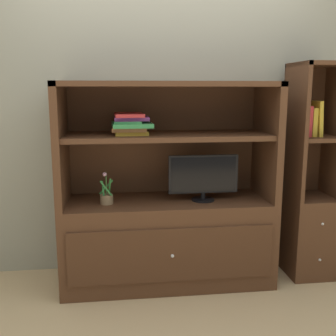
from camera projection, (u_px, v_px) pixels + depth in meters
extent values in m
plane|color=tan|center=(174.00, 306.00, 2.75)|extent=(8.00, 8.00, 0.00)
cube|color=gray|center=(162.00, 95.00, 3.22)|extent=(6.00, 0.10, 2.80)
cube|color=#4C2D1C|center=(167.00, 240.00, 3.08)|extent=(1.56, 0.55, 0.64)
cube|color=#462A19|center=(172.00, 255.00, 2.80)|extent=(1.43, 0.02, 0.38)
sphere|color=silver|center=(172.00, 256.00, 2.79)|extent=(0.02, 0.02, 0.02)
cube|color=#4C2D1C|center=(61.00, 144.00, 2.85)|extent=(0.05, 0.55, 0.86)
cube|color=#4C2D1C|center=(267.00, 141.00, 3.03)|extent=(0.05, 0.55, 0.86)
cube|color=#4C2D1C|center=(163.00, 138.00, 3.20)|extent=(1.56, 0.02, 0.86)
cube|color=#4C2D1C|center=(167.00, 84.00, 2.86)|extent=(1.56, 0.55, 0.04)
cube|color=#4C2D1C|center=(167.00, 136.00, 2.93)|extent=(1.46, 0.50, 0.04)
cylinder|color=black|center=(203.00, 200.00, 3.00)|extent=(0.17, 0.17, 0.01)
cylinder|color=black|center=(203.00, 196.00, 2.99)|extent=(0.03, 0.03, 0.05)
cube|color=black|center=(203.00, 174.00, 2.96)|extent=(0.51, 0.02, 0.28)
cube|color=black|center=(204.00, 174.00, 2.95)|extent=(0.48, 0.00, 0.25)
cylinder|color=#8C7251|center=(107.00, 199.00, 2.91)|extent=(0.09, 0.09, 0.07)
cylinder|color=#3D6B33|center=(106.00, 184.00, 2.88)|extent=(0.01, 0.01, 0.16)
cube|color=#2D7A38|center=(110.00, 188.00, 2.90)|extent=(0.03, 0.09, 0.15)
cube|color=#2D7A38|center=(106.00, 187.00, 2.91)|extent=(0.10, 0.01, 0.11)
cube|color=#2D7A38|center=(103.00, 188.00, 2.88)|extent=(0.02, 0.08, 0.09)
cube|color=#2D7A38|center=(106.00, 189.00, 2.87)|extent=(0.09, 0.00, 0.12)
sphere|color=#DB9EC6|center=(105.00, 174.00, 2.87)|extent=(0.03, 0.03, 0.03)
cube|color=gold|center=(131.00, 132.00, 2.88)|extent=(0.24, 0.26, 0.03)
cube|color=#A56638|center=(129.00, 128.00, 2.89)|extent=(0.24, 0.33, 0.03)
cube|color=#338C4C|center=(132.00, 125.00, 2.87)|extent=(0.29, 0.35, 0.03)
cube|color=#338C4C|center=(129.00, 121.00, 2.87)|extent=(0.21, 0.32, 0.01)
cube|color=purple|center=(131.00, 118.00, 2.88)|extent=(0.24, 0.25, 0.03)
cube|color=red|center=(129.00, 115.00, 2.88)|extent=(0.21, 0.30, 0.02)
cube|color=#4C2D1C|center=(308.00, 234.00, 3.22)|extent=(0.36, 0.41, 0.63)
sphere|color=silver|center=(323.00, 224.00, 2.99)|extent=(0.02, 0.02, 0.02)
sphere|color=silver|center=(320.00, 260.00, 3.04)|extent=(0.02, 0.02, 0.02)
cube|color=#4C2D1C|center=(294.00, 132.00, 3.04)|extent=(0.03, 0.41, 1.01)
cube|color=#4C2D1C|center=(336.00, 131.00, 3.08)|extent=(0.03, 0.41, 1.01)
cube|color=#4C2D1C|center=(304.00, 129.00, 3.25)|extent=(0.36, 0.02, 1.01)
cube|color=#4C2D1C|center=(315.00, 138.00, 3.07)|extent=(0.30, 0.37, 0.03)
cube|color=#4C2D1C|center=(320.00, 64.00, 2.97)|extent=(0.36, 0.41, 0.03)
cube|color=black|center=(301.00, 124.00, 3.04)|extent=(0.03, 0.16, 0.18)
cube|color=red|center=(306.00, 121.00, 3.04)|extent=(0.04, 0.14, 0.23)
cube|color=gold|center=(311.00, 122.00, 3.05)|extent=(0.04, 0.14, 0.21)
cube|color=gold|center=(316.00, 119.00, 3.04)|extent=(0.04, 0.17, 0.26)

